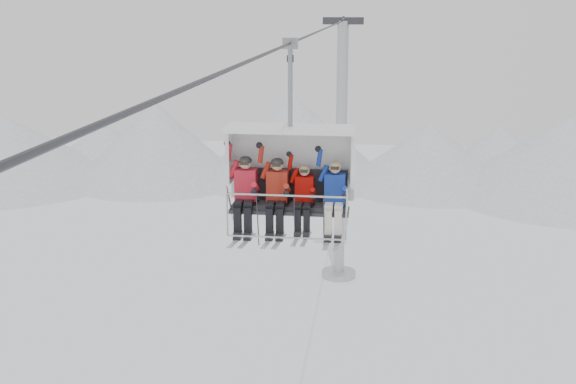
# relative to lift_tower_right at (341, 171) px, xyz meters

# --- Properties ---
(ridgeline) EXTENTS (72.00, 21.00, 7.00)m
(ridgeline) POSITION_rel_lift_tower_right_xyz_m (-1.58, 20.05, -2.94)
(ridgeline) COLOR silver
(ridgeline) RESTS_ON ground
(lift_tower_right) EXTENTS (2.00, 1.80, 13.48)m
(lift_tower_right) POSITION_rel_lift_tower_right_xyz_m (0.00, 0.00, 0.00)
(lift_tower_right) COLOR #A4A6AB
(lift_tower_right) RESTS_ON ground
(haul_cable) EXTENTS (0.06, 50.00, 0.06)m
(haul_cable) POSITION_rel_lift_tower_right_xyz_m (0.00, -22.00, 7.52)
(haul_cable) COLOR #2F2F35
(haul_cable) RESTS_ON lift_tower_left
(chairlift_carrier) EXTENTS (2.66, 1.17, 3.98)m
(chairlift_carrier) POSITION_rel_lift_tower_right_xyz_m (0.00, -21.49, 4.96)
(chairlift_carrier) COLOR black
(chairlift_carrier) RESTS_ON haul_cable
(skier_far_left) EXTENTS (0.46, 1.69, 1.78)m
(skier_far_left) POSITION_rel_lift_tower_right_xyz_m (-0.93, -21.80, 4.48)
(skier_far_left) COLOR red
(skier_far_left) RESTS_ON chairlift_carrier
(skier_center_left) EXTENTS (0.45, 1.69, 1.75)m
(skier_center_left) POSITION_rel_lift_tower_right_xyz_m (-0.26, -21.80, 4.47)
(skier_center_left) COLOR #A52516
(skier_center_left) RESTS_ON chairlift_carrier
(skier_center_right) EXTENTS (0.39, 1.69, 1.55)m
(skier_center_right) POSITION_rel_lift_tower_right_xyz_m (0.31, -21.82, 4.41)
(skier_center_right) COLOR #A20803
(skier_center_right) RESTS_ON chairlift_carrier
(skier_far_right) EXTENTS (0.43, 1.69, 1.69)m
(skier_far_right) POSITION_rel_lift_tower_right_xyz_m (0.94, -21.80, 4.45)
(skier_far_right) COLOR navy
(skier_far_right) RESTS_ON chairlift_carrier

